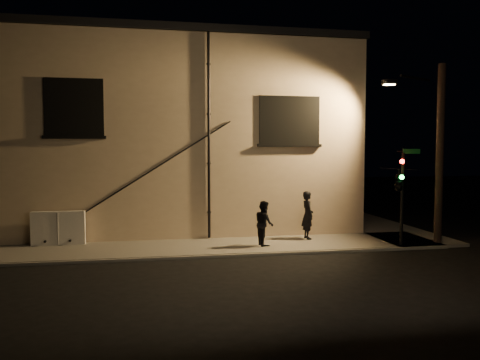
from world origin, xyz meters
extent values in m
plane|color=black|center=(0.00, 0.00, 0.00)|extent=(90.00, 90.00, 0.00)
cube|color=slate|center=(-3.00, 1.50, 0.06)|extent=(20.00, 3.00, 0.12)
cube|color=slate|center=(6.50, 8.00, 0.06)|extent=(3.00, 16.00, 0.12)
cube|color=beige|center=(-3.00, 9.00, 4.25)|extent=(16.00, 12.00, 8.50)
cube|color=black|center=(-3.00, 9.00, 8.65)|extent=(16.20, 12.20, 0.30)
cube|color=black|center=(-7.00, 2.98, 5.40)|extent=(2.20, 0.10, 2.20)
cube|color=black|center=(-7.00, 3.00, 5.40)|extent=(1.98, 0.05, 1.98)
cube|color=black|center=(1.60, 2.98, 5.00)|extent=(2.60, 0.10, 2.00)
cube|color=#A5B28C|center=(1.60, 3.00, 5.00)|extent=(2.38, 0.05, 1.78)
cylinder|color=black|center=(-1.80, 2.92, 4.31)|extent=(0.11, 0.11, 8.30)
cylinder|color=black|center=(-4.00, 2.95, 3.00)|extent=(5.96, 0.04, 3.75)
cylinder|color=black|center=(-3.88, 2.95, 3.06)|extent=(5.96, 0.04, 3.75)
cube|color=silver|center=(-7.63, 2.70, 0.76)|extent=(1.96, 0.33, 1.29)
imported|color=black|center=(2.15, 2.15, 1.10)|extent=(0.48, 0.72, 1.96)
imported|color=black|center=(0.10, 1.19, 0.97)|extent=(0.72, 0.88, 1.70)
cylinder|color=black|center=(5.28, 0.30, 1.88)|extent=(0.12, 0.12, 3.52)
imported|color=black|center=(5.06, 0.18, 2.63)|extent=(0.91, 2.17, 0.85)
sphere|color=#FF140C|center=(5.08, 0.00, 3.32)|extent=(0.17, 0.17, 0.17)
sphere|color=#14FF3F|center=(5.08, 0.00, 2.74)|extent=(0.17, 0.17, 0.17)
cube|color=#0C4C1E|center=(5.63, 0.30, 3.70)|extent=(0.70, 0.03, 0.18)
cylinder|color=black|center=(6.97, 0.54, 3.54)|extent=(0.29, 0.29, 7.07)
cylinder|color=black|center=(6.17, 1.09, 6.58)|extent=(1.80, 0.98, 0.10)
cube|color=black|center=(5.37, 1.64, 6.48)|extent=(0.55, 0.28, 0.18)
cube|color=#FFC672|center=(5.37, 1.64, 6.38)|extent=(0.42, 0.20, 0.04)
camera|label=1|loc=(-3.98, -15.99, 3.73)|focal=35.00mm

